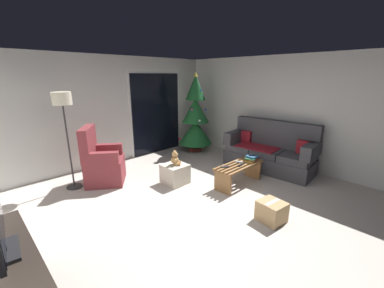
{
  "coord_description": "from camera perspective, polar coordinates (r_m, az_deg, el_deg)",
  "views": [
    {
      "loc": [
        -2.55,
        -2.34,
        2.06
      ],
      "look_at": [
        0.4,
        0.7,
        0.85
      ],
      "focal_mm": 22.65,
      "sensor_mm": 36.0,
      "label": 1
    }
  ],
  "objects": [
    {
      "name": "ground_plane",
      "position": [
        4.03,
        2.94,
        -14.83
      ],
      "size": [
        7.0,
        7.0,
        0.0
      ],
      "primitive_type": "plane",
      "color": "#BCB2A8"
    },
    {
      "name": "wall_back",
      "position": [
        6.03,
        -18.83,
        7.38
      ],
      "size": [
        5.72,
        0.12,
        2.5
      ],
      "primitive_type": "cube",
      "color": "beige",
      "rests_on": "ground"
    },
    {
      "name": "wall_right",
      "position": [
        5.95,
        22.42,
        6.93
      ],
      "size": [
        0.12,
        6.0,
        2.5
      ],
      "primitive_type": "cube",
      "color": "beige",
      "rests_on": "ground"
    },
    {
      "name": "patio_door_frame",
      "position": [
        6.63,
        -8.42,
        7.46
      ],
      "size": [
        1.6,
        0.02,
        2.2
      ],
      "primitive_type": "cube",
      "color": "silver",
      "rests_on": "ground"
    },
    {
      "name": "patio_door_glass",
      "position": [
        6.63,
        -8.32,
        7.01
      ],
      "size": [
        1.5,
        0.02,
        2.1
      ],
      "primitive_type": "cube",
      "color": "black",
      "rests_on": "ground"
    },
    {
      "name": "couch",
      "position": [
        5.72,
        17.85,
        -1.73
      ],
      "size": [
        0.93,
        1.99,
        1.08
      ],
      "color": "#3D3D42",
      "rests_on": "ground"
    },
    {
      "name": "coffee_table",
      "position": [
        4.79,
        10.99,
        -6.26
      ],
      "size": [
        1.1,
        0.4,
        0.42
      ],
      "color": "olive",
      "rests_on": "ground"
    },
    {
      "name": "remote_silver",
      "position": [
        4.83,
        11.02,
        -4.14
      ],
      "size": [
        0.1,
        0.16,
        0.02
      ],
      "primitive_type": "cube",
      "rotation": [
        0.0,
        0.0,
        3.51
      ],
      "color": "#ADADB2",
      "rests_on": "coffee_table"
    },
    {
      "name": "remote_black",
      "position": [
        4.67,
        11.36,
        -4.87
      ],
      "size": [
        0.16,
        0.07,
        0.02
      ],
      "primitive_type": "cube",
      "rotation": [
        0.0,
        0.0,
        1.73
      ],
      "color": "black",
      "rests_on": "coffee_table"
    },
    {
      "name": "remote_graphite",
      "position": [
        4.53,
        7.74,
        -5.33
      ],
      "size": [
        0.15,
        0.13,
        0.02
      ],
      "primitive_type": "cube",
      "rotation": [
        0.0,
        0.0,
        0.94
      ],
      "color": "#333338",
      "rests_on": "coffee_table"
    },
    {
      "name": "book_stack",
      "position": [
        4.92,
        13.83,
        -3.32
      ],
      "size": [
        0.27,
        0.23,
        0.12
      ],
      "color": "#B79333",
      "rests_on": "coffee_table"
    },
    {
      "name": "cell_phone",
      "position": [
        4.91,
        14.04,
        -2.61
      ],
      "size": [
        0.13,
        0.16,
        0.01
      ],
      "primitive_type": "cube",
      "rotation": [
        0.0,
        0.0,
        0.48
      ],
      "color": "black",
      "rests_on": "book_stack"
    },
    {
      "name": "christmas_tree",
      "position": [
        6.63,
        0.8,
        6.23
      ],
      "size": [
        0.92,
        0.92,
        2.14
      ],
      "color": "#4C1E19",
      "rests_on": "ground"
    },
    {
      "name": "armchair",
      "position": [
        5.05,
        -20.4,
        -4.27
      ],
      "size": [
        0.96,
        0.95,
        1.13
      ],
      "color": "maroon",
      "rests_on": "ground"
    },
    {
      "name": "floor_lamp",
      "position": [
        4.81,
        -28.09,
        7.45
      ],
      "size": [
        0.32,
        0.32,
        1.78
      ],
      "color": "#2D2D30",
      "rests_on": "ground"
    },
    {
      "name": "ottoman",
      "position": [
        4.8,
        -4.02,
        -7.02
      ],
      "size": [
        0.44,
        0.44,
        0.38
      ],
      "primitive_type": "cube",
      "color": "beige",
      "rests_on": "ground"
    },
    {
      "name": "teddy_bear_honey",
      "position": [
        4.69,
        -3.96,
        -3.5
      ],
      "size": [
        0.21,
        0.21,
        0.29
      ],
      "color": "tan",
      "rests_on": "ottoman"
    },
    {
      "name": "cardboard_box_taped_mid_floor",
      "position": [
        3.84,
        18.22,
        -14.82
      ],
      "size": [
        0.38,
        0.4,
        0.3
      ],
      "color": "tan",
      "rests_on": "ground"
    }
  ]
}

